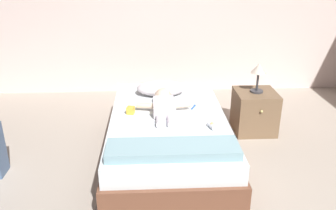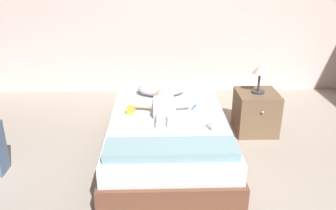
{
  "view_description": "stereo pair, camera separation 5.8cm",
  "coord_description": "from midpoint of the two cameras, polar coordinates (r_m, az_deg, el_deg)",
  "views": [
    {
      "loc": [
        -0.43,
        -2.02,
        1.83
      ],
      "look_at": [
        -0.27,
        1.04,
        0.55
      ],
      "focal_mm": 37.64,
      "sensor_mm": 36.0,
      "label": 1
    },
    {
      "loc": [
        -0.37,
        -2.03,
        1.83
      ],
      "look_at": [
        -0.27,
        1.04,
        0.55
      ],
      "focal_mm": 37.64,
      "sensor_mm": 36.0,
      "label": 2
    }
  ],
  "objects": [
    {
      "name": "bed",
      "position": [
        3.46,
        0.48,
        -5.05
      ],
      "size": [
        1.13,
        1.95,
        0.45
      ],
      "color": "brown",
      "rests_on": "ground_plane"
    },
    {
      "name": "pillow",
      "position": [
        3.84,
        -0.57,
        2.77
      ],
      "size": [
        0.52,
        0.32,
        0.15
      ],
      "color": "silver",
      "rests_on": "bed"
    },
    {
      "name": "baby",
      "position": [
        3.43,
        -0.18,
        0.1
      ],
      "size": [
        0.53,
        0.65,
        0.17
      ],
      "color": "white",
      "rests_on": "bed"
    },
    {
      "name": "toothbrush",
      "position": [
        3.53,
        4.73,
        -0.29
      ],
      "size": [
        0.07,
        0.12,
        0.02
      ],
      "color": "blue",
      "rests_on": "bed"
    },
    {
      "name": "nightstand",
      "position": [
        4.09,
        14.42,
        -1.12
      ],
      "size": [
        0.45,
        0.48,
        0.47
      ],
      "color": "brown",
      "rests_on": "ground_plane"
    },
    {
      "name": "lamp",
      "position": [
        3.93,
        15.08,
        5.18
      ],
      "size": [
        0.16,
        0.16,
        0.33
      ],
      "color": "#333338",
      "rests_on": "nightstand"
    },
    {
      "name": "blanket",
      "position": [
        2.7,
        1.12,
        -7.19
      ],
      "size": [
        1.02,
        0.29,
        0.07
      ],
      "color": "#84AAB4",
      "rests_on": "bed"
    },
    {
      "name": "toy_block",
      "position": [
        3.39,
        -5.56,
        -0.81
      ],
      "size": [
        0.08,
        0.08,
        0.07
      ],
      "color": "gold",
      "rests_on": "bed"
    },
    {
      "name": "baby_bottle",
      "position": [
        3.11,
        7.54,
        -3.38
      ],
      "size": [
        0.08,
        0.11,
        0.07
      ],
      "color": "white",
      "rests_on": "bed"
    }
  ]
}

